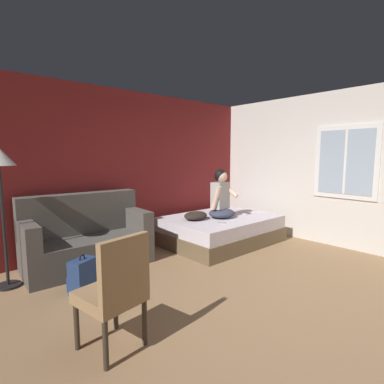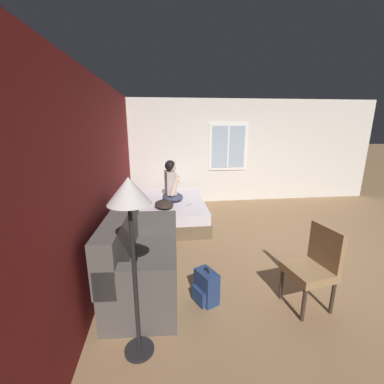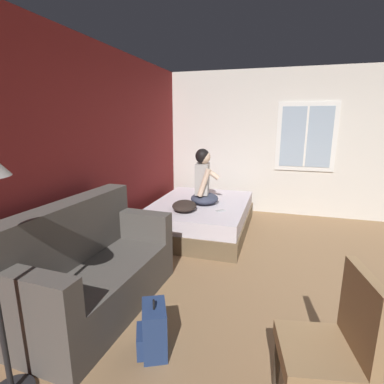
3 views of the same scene
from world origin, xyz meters
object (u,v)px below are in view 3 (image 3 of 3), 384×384
(side_chair, at_px, (334,344))
(cell_phone, at_px, (220,211))
(person_seated, at_px, (204,182))
(couch, at_px, (92,269))
(backpack, at_px, (153,330))
(throw_pillow, at_px, (184,206))
(bed, at_px, (200,216))

(side_chair, height_order, cell_phone, side_chair)
(person_seated, bearing_deg, cell_phone, -134.73)
(couch, xyz_separation_m, cell_phone, (1.93, -0.87, 0.09))
(couch, distance_m, backpack, 0.92)
(side_chair, xyz_separation_m, cell_phone, (2.52, 1.17, -0.05))
(backpack, bearing_deg, cell_phone, -1.48)
(cell_phone, bearing_deg, person_seated, -1.81)
(side_chair, bearing_deg, couch, 73.85)
(couch, bearing_deg, throw_pillow, -10.98)
(side_chair, bearing_deg, throw_pillow, 35.03)
(bed, bearing_deg, throw_pillow, 167.16)
(bed, bearing_deg, backpack, -172.81)
(backpack, height_order, cell_phone, cell_phone)
(bed, bearing_deg, couch, 168.61)
(bed, xyz_separation_m, person_seated, (-0.04, -0.06, 0.60))
(person_seated, relative_size, cell_phone, 6.08)
(side_chair, bearing_deg, bed, 28.38)
(throw_pillow, bearing_deg, couch, 169.02)
(couch, bearing_deg, cell_phone, -24.15)
(couch, xyz_separation_m, side_chair, (-0.59, -2.03, 0.14))
(couch, bearing_deg, backpack, -115.76)
(couch, height_order, cell_phone, couch)
(person_seated, distance_m, cell_phone, 0.60)
(cell_phone, bearing_deg, side_chair, 157.76)
(backpack, bearing_deg, person_seated, 6.09)
(throw_pillow, bearing_deg, person_seated, -20.27)
(backpack, xyz_separation_m, throw_pillow, (2.20, 0.46, 0.36))
(couch, distance_m, cell_phone, 2.12)
(backpack, bearing_deg, throw_pillow, 11.70)
(couch, xyz_separation_m, throw_pillow, (1.81, -0.35, 0.16))
(couch, distance_m, person_seated, 2.38)
(couch, height_order, person_seated, person_seated)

